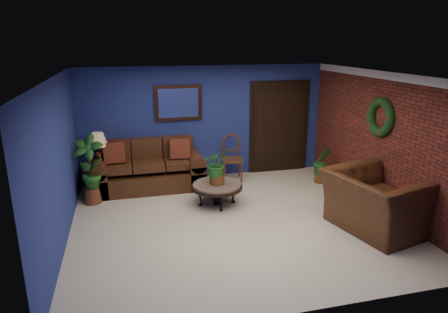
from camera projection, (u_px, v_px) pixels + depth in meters
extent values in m
plane|color=beige|center=(236.00, 221.00, 6.92)|extent=(5.50, 5.50, 0.00)
cube|color=navy|center=(206.00, 123.00, 8.89)|extent=(5.50, 0.04, 2.50)
cube|color=navy|center=(58.00, 165.00, 5.92)|extent=(0.04, 5.00, 2.50)
cube|color=maroon|center=(382.00, 142.00, 7.22)|extent=(0.04, 5.00, 2.50)
cube|color=silver|center=(237.00, 75.00, 6.22)|extent=(5.50, 5.00, 0.02)
cube|color=white|center=(388.00, 76.00, 6.88)|extent=(0.03, 5.00, 0.14)
cube|color=#402213|center=(178.00, 103.00, 8.58)|extent=(1.02, 0.06, 0.77)
cube|color=black|center=(279.00, 128.00, 9.33)|extent=(1.44, 0.06, 2.18)
torus|color=black|center=(380.00, 117.00, 7.12)|extent=(0.16, 0.72, 0.72)
cube|color=#492C15|center=(149.00, 180.00, 8.42)|extent=(2.30, 0.99, 0.38)
cube|color=#492C15|center=(147.00, 159.00, 8.65)|extent=(1.97, 0.27, 0.94)
cube|color=#492C15|center=(116.00, 167.00, 8.10)|extent=(0.64, 0.68, 0.15)
cube|color=#492C15|center=(148.00, 165.00, 8.26)|extent=(0.64, 0.68, 0.15)
cube|color=#492C15|center=(180.00, 162.00, 8.41)|extent=(0.64, 0.68, 0.15)
cube|color=#492C15|center=(100.00, 180.00, 8.16)|extent=(0.34, 0.99, 0.52)
cube|color=#492C15|center=(195.00, 173.00, 8.63)|extent=(0.34, 0.99, 0.52)
cube|color=maroon|center=(114.00, 153.00, 8.06)|extent=(0.42, 0.13, 0.42)
cube|color=maroon|center=(180.00, 149.00, 8.37)|extent=(0.42, 0.13, 0.42)
cylinder|color=#59534E|center=(217.00, 185.00, 7.53)|extent=(0.91, 0.91, 0.05)
cylinder|color=black|center=(217.00, 187.00, 7.54)|extent=(0.97, 0.97, 0.05)
cylinder|color=black|center=(217.00, 195.00, 7.59)|extent=(0.14, 0.14, 0.37)
cube|color=#59534E|center=(100.00, 166.00, 8.13)|extent=(0.61, 0.61, 0.05)
cube|color=black|center=(100.00, 167.00, 8.14)|extent=(0.65, 0.65, 0.04)
cube|color=black|center=(102.00, 186.00, 8.25)|extent=(0.55, 0.55, 0.03)
cylinder|color=black|center=(87.00, 184.00, 7.91)|extent=(0.03, 0.03, 0.56)
cylinder|color=black|center=(114.00, 182.00, 8.03)|extent=(0.03, 0.03, 0.56)
cylinder|color=black|center=(89.00, 176.00, 8.39)|extent=(0.03, 0.03, 0.56)
cylinder|color=black|center=(114.00, 174.00, 8.51)|extent=(0.03, 0.03, 0.56)
cylinder|color=#402213|center=(100.00, 163.00, 8.11)|extent=(0.23, 0.23, 0.05)
sphere|color=#402213|center=(99.00, 158.00, 8.08)|extent=(0.21, 0.21, 0.21)
cylinder|color=#402213|center=(99.00, 150.00, 8.03)|extent=(0.02, 0.02, 0.27)
cone|color=#9A7855|center=(98.00, 141.00, 7.98)|extent=(0.38, 0.38, 0.27)
cube|color=#552F18|center=(232.00, 160.00, 8.81)|extent=(0.49, 0.49, 0.04)
torus|color=#552F18|center=(231.00, 143.00, 8.90)|extent=(0.41, 0.10, 0.41)
cylinder|color=#552F18|center=(225.00, 173.00, 8.69)|extent=(0.03, 0.03, 0.46)
cylinder|color=#552F18|center=(242.00, 173.00, 8.72)|extent=(0.03, 0.03, 0.46)
cylinder|color=#552F18|center=(223.00, 168.00, 9.04)|extent=(0.03, 0.03, 0.46)
cylinder|color=#552F18|center=(239.00, 168.00, 9.08)|extent=(0.03, 0.03, 0.46)
imported|color=#492C15|center=(377.00, 202.00, 6.51)|extent=(1.61, 1.75, 0.97)
cylinder|color=brown|center=(217.00, 179.00, 7.50)|extent=(0.28, 0.28, 0.18)
imported|color=#184E1B|center=(217.00, 163.00, 7.41)|extent=(0.55, 0.49, 0.55)
cylinder|color=brown|center=(320.00, 178.00, 8.79)|extent=(0.26, 0.26, 0.20)
imported|color=#184E1B|center=(322.00, 162.00, 8.68)|extent=(0.40, 0.34, 0.66)
cylinder|color=brown|center=(92.00, 195.00, 7.68)|extent=(0.34, 0.34, 0.30)
imported|color=#184E1B|center=(89.00, 163.00, 7.49)|extent=(0.68, 0.56, 1.10)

